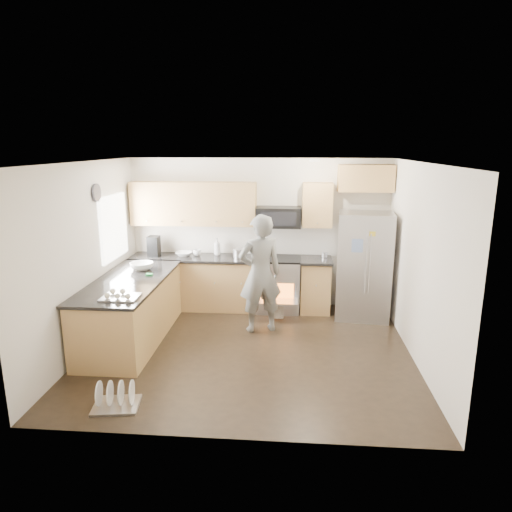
# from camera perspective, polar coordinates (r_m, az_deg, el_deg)

# --- Properties ---
(ground) EXTENTS (4.50, 4.50, 0.00)m
(ground) POSITION_cam_1_polar(r_m,az_deg,el_deg) (6.56, -0.99, -11.69)
(ground) COLOR black
(ground) RESTS_ON ground
(room_shell) EXTENTS (4.54, 4.04, 2.62)m
(room_shell) POSITION_cam_1_polar(r_m,az_deg,el_deg) (6.05, -1.38, 2.86)
(room_shell) COLOR silver
(room_shell) RESTS_ON ground
(back_cabinet_run) EXTENTS (4.45, 0.64, 2.50)m
(back_cabinet_run) POSITION_cam_1_polar(r_m,az_deg,el_deg) (7.95, -3.98, 0.23)
(back_cabinet_run) COLOR tan
(back_cabinet_run) RESTS_ON ground
(peninsula) EXTENTS (0.96, 2.36, 1.04)m
(peninsula) POSITION_cam_1_polar(r_m,az_deg,el_deg) (6.98, -15.32, -6.46)
(peninsula) COLOR tan
(peninsula) RESTS_ON ground
(stove_range) EXTENTS (0.76, 0.97, 1.79)m
(stove_range) POSITION_cam_1_polar(r_m,az_deg,el_deg) (7.89, 2.73, -2.02)
(stove_range) COLOR #B7B7BC
(stove_range) RESTS_ON ground
(refrigerator) EXTENTS (0.93, 0.76, 1.76)m
(refrigerator) POSITION_cam_1_polar(r_m,az_deg,el_deg) (7.69, 13.32, -1.22)
(refrigerator) COLOR #B7B7BC
(refrigerator) RESTS_ON ground
(person) EXTENTS (0.77, 0.64, 1.83)m
(person) POSITION_cam_1_polar(r_m,az_deg,el_deg) (6.91, 0.53, -2.24)
(person) COLOR slate
(person) RESTS_ON ground
(dish_rack) EXTENTS (0.55, 0.46, 0.31)m
(dish_rack) POSITION_cam_1_polar(r_m,az_deg,el_deg) (5.49, -17.10, -16.81)
(dish_rack) COLOR #B7B7BC
(dish_rack) RESTS_ON ground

